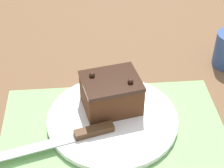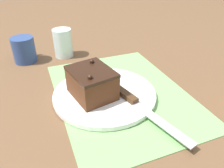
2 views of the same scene
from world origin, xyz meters
name	(u,v)px [view 1 (image 1 of 2)]	position (x,y,z in m)	size (l,w,h in m)	color
ground_plane	(115,139)	(0.00, 0.00, 0.00)	(3.00, 3.00, 0.00)	brown
placemat_woven	(115,139)	(0.00, 0.00, 0.00)	(0.46, 0.34, 0.00)	#7AB266
cake_plate	(111,119)	(0.00, 0.05, 0.01)	(0.27, 0.27, 0.01)	white
chocolate_cake	(111,93)	(0.00, 0.08, 0.05)	(0.13, 0.12, 0.08)	#512D19
serving_knife	(74,137)	(-0.08, -0.01, 0.02)	(0.25, 0.08, 0.01)	#472D19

